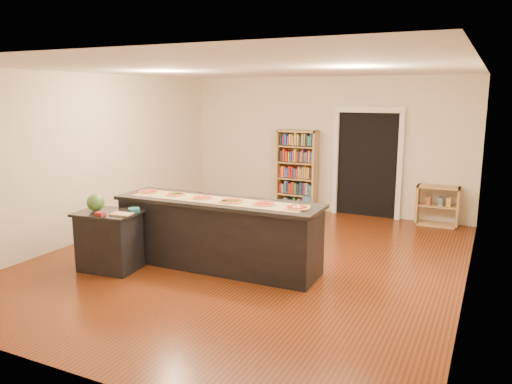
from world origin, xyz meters
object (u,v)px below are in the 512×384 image
at_px(side_counter, 109,241).
at_px(watermelon, 96,202).
at_px(waste_bin, 308,204).
at_px(bookshelf, 297,171).
at_px(kitchen_island, 218,234).
at_px(low_shelf, 437,206).

height_order(side_counter, watermelon, watermelon).
bearing_deg(side_counter, watermelon, -177.67).
bearing_deg(waste_bin, watermelon, -108.76).
relative_size(side_counter, bookshelf, 0.50).
height_order(bookshelf, waste_bin, bookshelf).
bearing_deg(kitchen_island, waste_bin, 89.01).
relative_size(kitchen_island, watermelon, 12.27).
distance_m(low_shelf, watermelon, 6.16).
xyz_separation_m(side_counter, waste_bin, (1.34, 4.47, -0.25)).
distance_m(side_counter, low_shelf, 5.99).
bearing_deg(watermelon, side_counter, 8.46).
height_order(bookshelf, low_shelf, bookshelf).
bearing_deg(bookshelf, kitchen_island, -85.71).
height_order(low_shelf, waste_bin, low_shelf).
relative_size(kitchen_island, low_shelf, 3.95).
bearing_deg(low_shelf, waste_bin, -178.35).
distance_m(kitchen_island, watermelon, 1.77).
xyz_separation_m(bookshelf, low_shelf, (2.85, -0.01, -0.47)).
bearing_deg(side_counter, low_shelf, 43.27).
distance_m(kitchen_island, waste_bin, 3.74).
distance_m(waste_bin, watermelon, 4.82).
height_order(kitchen_island, side_counter, kitchen_island).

